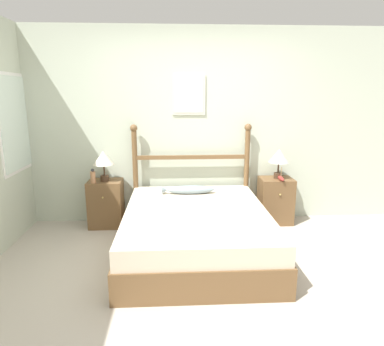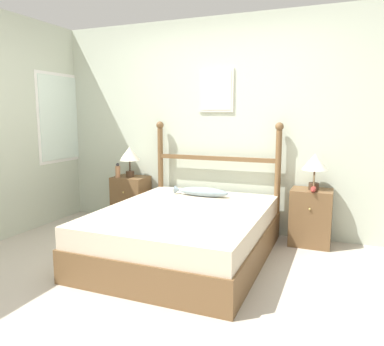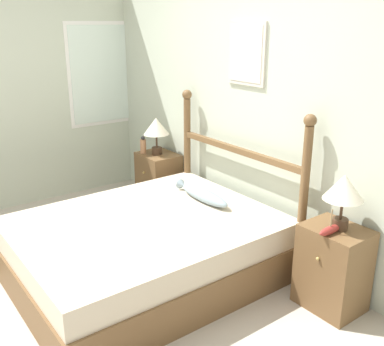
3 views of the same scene
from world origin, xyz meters
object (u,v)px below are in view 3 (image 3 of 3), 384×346
object	(u,v)px
nightstand_right	(333,268)
fish_pillow	(203,195)
bed	(146,249)
table_lamp_left	(156,128)
table_lamp_right	(344,190)
model_boat	(330,230)
nightstand_left	(159,181)
bottle	(143,145)

from	to	relation	value
nightstand_right	fish_pillow	distance (m)	1.22
bed	fish_pillow	xyz separation A→B (m)	(-0.05, 0.60, 0.30)
table_lamp_left	table_lamp_right	world-z (taller)	same
bed	nightstand_right	world-z (taller)	nightstand_right
bed	table_lamp_left	world-z (taller)	table_lamp_left
bed	nightstand_right	bearing A→B (deg)	36.82
table_lamp_left	table_lamp_right	distance (m)	2.26
table_lamp_right	fish_pillow	world-z (taller)	table_lamp_right
bed	model_boat	world-z (taller)	model_boat
nightstand_left	model_boat	xyz separation A→B (m)	(2.28, -0.11, 0.34)
bed	model_boat	size ratio (longest dim) A/B	9.31
nightstand_right	table_lamp_right	distance (m)	0.59
nightstand_left	fish_pillow	distance (m)	1.13
bed	fish_pillow	size ratio (longest dim) A/B	3.03
bed	table_lamp_right	xyz separation A→B (m)	(1.14, 0.85, 0.65)
nightstand_left	bottle	xyz separation A→B (m)	(-0.12, -0.11, 0.39)
bed	bottle	distance (m)	1.52
table_lamp_left	bottle	bearing A→B (deg)	-143.80
bed	table_lamp_right	size ratio (longest dim) A/B	5.03
bottle	fish_pillow	distance (m)	1.22
table_lamp_left	model_boat	size ratio (longest dim) A/B	1.85
model_boat	fish_pillow	distance (m)	1.21
nightstand_right	bottle	bearing A→B (deg)	-177.41
nightstand_left	model_boat	world-z (taller)	model_boat
bed	bottle	xyz separation A→B (m)	(-1.25, 0.74, 0.45)
table_lamp_right	nightstand_left	bearing A→B (deg)	-179.97
table_lamp_right	bed	bearing A→B (deg)	-143.49
bottle	model_boat	distance (m)	2.40
nightstand_right	table_lamp_right	bearing A→B (deg)	4.31
table_lamp_right	fish_pillow	size ratio (longest dim) A/B	0.60
bed	bottle	bearing A→B (deg)	149.46
table_lamp_left	bottle	xyz separation A→B (m)	(-0.13, -0.09, -0.20)
table_lamp_right	bottle	world-z (taller)	table_lamp_right
nightstand_left	model_boat	bearing A→B (deg)	-2.78
model_boat	nightstand_right	bearing A→B (deg)	100.82
table_lamp_left	nightstand_left	bearing A→B (deg)	105.82
bed	table_lamp_right	distance (m)	1.56
nightstand_left	fish_pillow	xyz separation A→B (m)	(1.08, -0.24, 0.24)
model_boat	table_lamp_left	bearing A→B (deg)	177.62
nightstand_left	nightstand_right	world-z (taller)	same
nightstand_right	fish_pillow	world-z (taller)	nightstand_right
nightstand_left	table_lamp_right	world-z (taller)	table_lamp_right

